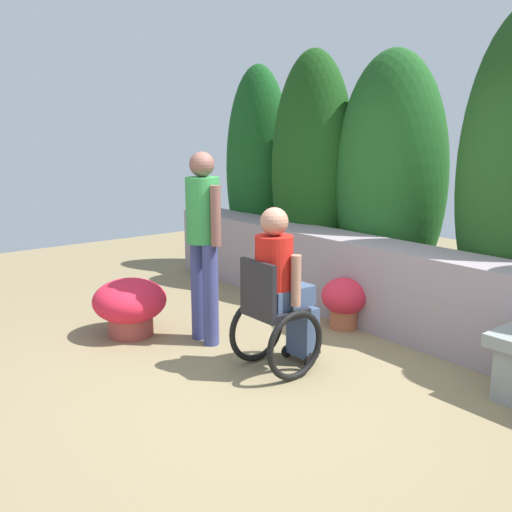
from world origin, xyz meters
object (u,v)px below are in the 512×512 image
(flower_pot_red_accent, at_px, (344,300))
(flower_pot_purple_near, at_px, (130,305))
(person_standing_companion, at_px, (203,235))
(person_in_wheelchair, at_px, (279,295))

(flower_pot_red_accent, bearing_deg, flower_pot_purple_near, -122.53)
(flower_pot_purple_near, bearing_deg, flower_pot_red_accent, 57.47)
(person_standing_companion, relative_size, flower_pot_red_accent, 3.45)
(flower_pot_purple_near, bearing_deg, person_in_wheelchair, 21.99)
(person_in_wheelchair, height_order, flower_pot_purple_near, person_in_wheelchair)
(person_standing_companion, height_order, flower_pot_red_accent, person_standing_companion)
(person_in_wheelchair, xyz_separation_m, flower_pot_red_accent, (-0.35, 1.16, -0.34))
(person_standing_companion, bearing_deg, person_in_wheelchair, -4.08)
(person_standing_companion, relative_size, flower_pot_purple_near, 2.50)
(person_standing_companion, xyz_separation_m, flower_pot_purple_near, (-0.58, -0.46, -0.70))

